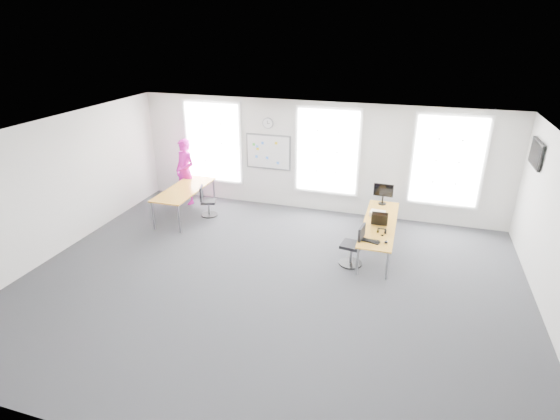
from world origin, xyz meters
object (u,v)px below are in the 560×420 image
(monitor, at_px, (383,192))
(desk_left, at_px, (184,191))
(keyboard, at_px, (370,241))
(chair_right, at_px, (354,247))
(chair_left, at_px, (207,203))
(desk_right, at_px, (379,224))
(person, at_px, (185,172))
(headphones, at_px, (381,231))

(monitor, bearing_deg, desk_left, -168.49)
(keyboard, bearing_deg, chair_right, 178.64)
(desk_left, bearing_deg, chair_left, 18.57)
(desk_right, height_order, person, person)
(desk_left, height_order, person, person)
(monitor, bearing_deg, headphones, -82.50)
(chair_left, bearing_deg, desk_right, -115.58)
(keyboard, bearing_deg, desk_right, 99.28)
(desk_right, bearing_deg, chair_left, 172.98)
(desk_left, bearing_deg, desk_right, -4.29)
(desk_left, height_order, chair_left, chair_left)
(person, distance_m, headphones, 5.93)
(desk_right, distance_m, person, 5.71)
(chair_right, bearing_deg, desk_right, 162.46)
(headphones, bearing_deg, keyboard, -92.43)
(desk_right, height_order, desk_left, desk_left)
(chair_left, relative_size, headphones, 4.21)
(desk_right, height_order, chair_right, chair_right)
(desk_left, relative_size, headphones, 10.73)
(chair_right, height_order, headphones, chair_right)
(desk_right, relative_size, monitor, 5.06)
(desk_right, bearing_deg, keyboard, -95.87)
(chair_left, xyz_separation_m, headphones, (4.70, -1.10, 0.35))
(chair_right, distance_m, keyboard, 0.43)
(chair_right, height_order, keyboard, chair_right)
(chair_left, relative_size, keyboard, 2.09)
(chair_left, bearing_deg, keyboard, -127.65)
(chair_left, bearing_deg, chair_right, -127.84)
(chair_right, height_order, person, person)
(keyboard, height_order, headphones, headphones)
(desk_right, relative_size, desk_left, 1.27)
(keyboard, relative_size, monitor, 0.75)
(keyboard, bearing_deg, monitor, 103.62)
(chair_left, xyz_separation_m, monitor, (4.57, 0.57, 0.61))
(chair_right, xyz_separation_m, keyboard, (0.33, -0.10, 0.25))
(monitor, bearing_deg, chair_left, -169.74)
(person, xyz_separation_m, keyboard, (5.47, -2.23, -0.27))
(headphones, bearing_deg, chair_left, -173.84)
(desk_right, distance_m, keyboard, 1.00)
(chair_left, distance_m, keyboard, 4.78)
(chair_right, relative_size, keyboard, 2.37)
(desk_right, xyz_separation_m, chair_right, (-0.43, -0.90, -0.20))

